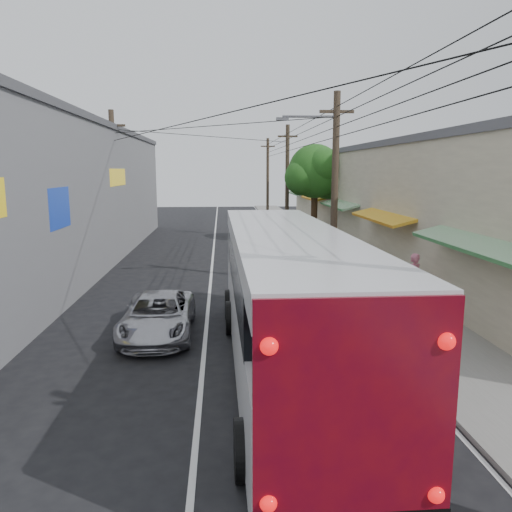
{
  "coord_description": "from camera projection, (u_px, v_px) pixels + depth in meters",
  "views": [
    {
      "loc": [
        0.51,
        -7.47,
        4.88
      ],
      "look_at": [
        1.68,
        9.35,
        1.97
      ],
      "focal_mm": 35.0,
      "sensor_mm": 36.0,
      "label": 1
    }
  ],
  "objects": [
    {
      "name": "ground",
      "position": [
        193.0,
        473.0,
        8.14
      ],
      "size": [
        120.0,
        120.0,
        0.0
      ],
      "primitive_type": "plane",
      "color": "black",
      "rests_on": "ground"
    },
    {
      "name": "sidewalk",
      "position": [
        328.0,
        256.0,
        28.24
      ],
      "size": [
        3.0,
        80.0,
        0.12
      ],
      "primitive_type": "cube",
      "color": "slate",
      "rests_on": "ground"
    },
    {
      "name": "building_right",
      "position": [
        396.0,
        199.0,
        29.99
      ],
      "size": [
        7.09,
        40.0,
        6.25
      ],
      "color": "beige",
      "rests_on": "ground"
    },
    {
      "name": "building_left",
      "position": [
        39.0,
        195.0,
        24.63
      ],
      "size": [
        7.2,
        36.0,
        7.25
      ],
      "color": "slate",
      "rests_on": "ground"
    },
    {
      "name": "utility_poles",
      "position": [
        268.0,
        184.0,
        27.64
      ],
      "size": [
        11.8,
        45.28,
        8.0
      ],
      "color": "#473828",
      "rests_on": "ground"
    },
    {
      "name": "street_tree",
      "position": [
        316.0,
        173.0,
        33.39
      ],
      "size": [
        4.4,
        4.0,
        6.6
      ],
      "color": "#3F2B19",
      "rests_on": "ground"
    },
    {
      "name": "coach_bus",
      "position": [
        286.0,
        299.0,
        12.01
      ],
      "size": [
        2.89,
        12.17,
        3.5
      ],
      "rotation": [
        0.0,
        0.0,
        0.01
      ],
      "color": "silver",
      "rests_on": "ground"
    },
    {
      "name": "jeepney",
      "position": [
        158.0,
        315.0,
        14.82
      ],
      "size": [
        2.07,
        4.43,
        1.23
      ],
      "primitive_type": "imported",
      "rotation": [
        0.0,
        0.0,
        0.01
      ],
      "color": "#ACACB3",
      "rests_on": "ground"
    },
    {
      "name": "parked_suv",
      "position": [
        307.0,
        255.0,
        24.01
      ],
      "size": [
        3.02,
        5.99,
        1.67
      ],
      "primitive_type": "imported",
      "rotation": [
        0.0,
        0.0,
        -0.12
      ],
      "color": "#A3A2AA",
      "rests_on": "ground"
    },
    {
      "name": "parked_car_mid",
      "position": [
        285.0,
        235.0,
        32.29
      ],
      "size": [
        2.1,
        4.29,
        1.41
      ],
      "primitive_type": "imported",
      "rotation": [
        0.0,
        0.0,
        0.11
      ],
      "color": "#27272C",
      "rests_on": "ground"
    },
    {
      "name": "parked_car_far",
      "position": [
        274.0,
        229.0,
        35.07
      ],
      "size": [
        2.18,
        4.86,
        1.55
      ],
      "primitive_type": "imported",
      "rotation": [
        0.0,
        0.0,
        -0.12
      ],
      "color": "black",
      "rests_on": "ground"
    },
    {
      "name": "pedestrian_near",
      "position": [
        413.0,
        279.0,
        17.7
      ],
      "size": [
        0.8,
        0.67,
        1.87
      ],
      "primitive_type": "imported",
      "rotation": [
        0.0,
        0.0,
        3.53
      ],
      "color": "pink",
      "rests_on": "sidewalk"
    },
    {
      "name": "pedestrian_far",
      "position": [
        330.0,
        251.0,
        24.63
      ],
      "size": [
        0.78,
        0.61,
        1.61
      ],
      "primitive_type": "imported",
      "rotation": [
        0.0,
        0.0,
        3.14
      ],
      "color": "#8CABCC",
      "rests_on": "sidewalk"
    }
  ]
}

